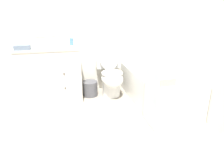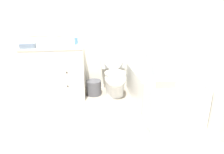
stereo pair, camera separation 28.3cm
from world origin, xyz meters
name	(u,v)px [view 2 (the right image)]	position (x,y,z in m)	size (l,w,h in m)	color
ground_plane	(112,144)	(0.00, 0.00, 0.00)	(14.00, 14.00, 0.00)	gray
wall_back	(99,21)	(-0.01, 1.74, 1.25)	(8.00, 0.06, 2.50)	white
wall_right	(193,24)	(1.29, 0.86, 1.25)	(0.05, 2.72, 2.50)	white
vanity_cabinet	(56,71)	(-0.77, 1.43, 0.46)	(0.97, 0.60, 0.89)	silver
sink_faucet	(55,41)	(-0.77, 1.63, 0.93)	(0.14, 0.12, 0.12)	silver
toilet	(114,76)	(0.22, 1.36, 0.36)	(0.40, 0.70, 0.91)	white
bathtub	(159,89)	(0.88, 0.93, 0.25)	(0.74, 1.57, 0.49)	white
shower_curtain	(151,57)	(0.50, 0.30, 0.93)	(0.01, 0.38, 1.85)	silver
wastebasket	(94,88)	(-0.14, 1.41, 0.13)	(0.26, 0.26, 0.26)	#4C4C51
tissue_box	(57,41)	(-0.73, 1.55, 0.94)	(0.11, 0.14, 0.12)	silver
soap_dispenser	(76,41)	(-0.40, 1.46, 0.96)	(0.06, 0.06, 0.14)	#4C7AB2
hand_towel_folded	(28,46)	(-1.11, 1.24, 0.93)	(0.22, 0.13, 0.07)	slate
bath_towel_folded	(161,82)	(0.71, 0.46, 0.54)	(0.33, 0.22, 0.10)	tan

